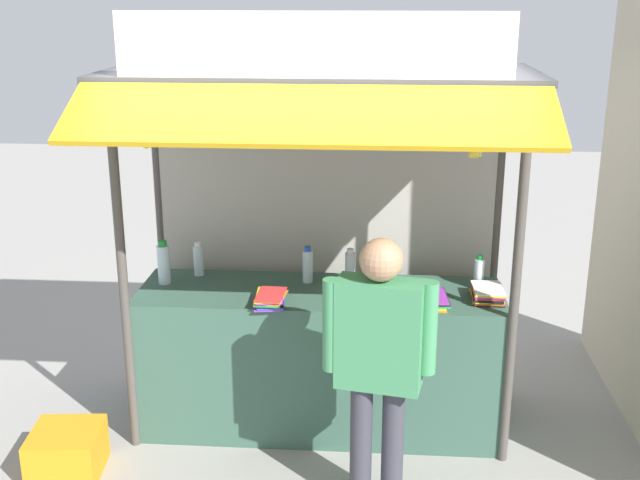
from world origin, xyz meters
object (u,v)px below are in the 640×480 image
(magazine_stack_far_left, at_px, (433,299))
(banana_bunch_inner_left, at_px, (147,136))
(water_bottle_front_left, at_px, (350,268))
(water_bottle_center, at_px, (198,260))
(banana_bunch_inner_right, at_px, (475,143))
(vendor_person, at_px, (379,352))
(banana_bunch_rightmost, at_px, (365,130))
(water_bottle_back_left, at_px, (379,270))
(water_bottle_far_right, at_px, (308,265))
(magazine_stack_front_right, at_px, (375,298))
(magazine_stack_mid_left, at_px, (487,294))
(plastic_crate, at_px, (67,452))
(water_bottle_back_right, at_px, (479,273))
(water_bottle_right, at_px, (164,263))
(magazine_stack_mid_right, at_px, (270,299))

(magazine_stack_far_left, distance_m, banana_bunch_inner_left, 2.01)
(water_bottle_front_left, bearing_deg, water_bottle_center, 174.79)
(water_bottle_front_left, distance_m, banana_bunch_inner_right, 1.33)
(vendor_person, bearing_deg, banana_bunch_inner_right, 52.38)
(banana_bunch_inner_left, xyz_separation_m, banana_bunch_rightmost, (1.24, -0.00, 0.05))
(water_bottle_back_left, height_order, banana_bunch_inner_right, banana_bunch_inner_right)
(magazine_stack_far_left, xyz_separation_m, banana_bunch_rightmost, (-0.44, -0.29, 1.11))
(water_bottle_far_right, xyz_separation_m, magazine_stack_front_right, (0.46, -0.35, -0.08))
(magazine_stack_mid_left, bearing_deg, plastic_crate, -166.24)
(water_bottle_far_right, xyz_separation_m, magazine_stack_far_left, (0.82, -0.32, -0.09))
(water_bottle_back_right, bearing_deg, plastic_crate, -161.94)
(water_bottle_back_left, xyz_separation_m, water_bottle_back_right, (0.65, 0.06, -0.03))
(water_bottle_center, distance_m, banana_bunch_inner_left, 1.20)
(water_bottle_back_left, height_order, magazine_stack_mid_left, water_bottle_back_left)
(magazine_stack_front_right, bearing_deg, water_bottle_right, 169.83)
(banana_bunch_inner_left, distance_m, banana_bunch_inner_right, 1.85)
(water_bottle_far_right, xyz_separation_m, plastic_crate, (-1.41, -0.87, -0.95))
(water_bottle_back_left, height_order, magazine_stack_front_right, water_bottle_back_left)
(water_bottle_center, relative_size, plastic_crate, 0.57)
(plastic_crate, bearing_deg, water_bottle_front_left, 26.71)
(vendor_person, bearing_deg, banana_bunch_rightmost, 113.90)
(water_bottle_center, bearing_deg, water_bottle_back_left, -8.46)
(water_bottle_back_left, distance_m, vendor_person, 0.97)
(water_bottle_far_right, distance_m, magazine_stack_mid_right, 0.47)
(magazine_stack_mid_right, xyz_separation_m, banana_bunch_inner_left, (-0.66, -0.20, 1.05))
(water_bottle_center, bearing_deg, vendor_person, -42.46)
(magazine_stack_front_right, relative_size, banana_bunch_inner_left, 0.93)
(water_bottle_back_left, distance_m, magazine_stack_front_right, 0.26)
(water_bottle_right, distance_m, banana_bunch_inner_left, 1.09)
(water_bottle_back_left, relative_size, banana_bunch_inner_left, 1.04)
(water_bottle_far_right, distance_m, plastic_crate, 1.91)
(magazine_stack_front_right, distance_m, plastic_crate, 2.13)
(water_bottle_back_left, relative_size, water_bottle_far_right, 1.15)
(water_bottle_far_right, height_order, plastic_crate, water_bottle_far_right)
(water_bottle_back_left, relative_size, water_bottle_back_right, 1.24)
(water_bottle_right, height_order, plastic_crate, water_bottle_right)
(water_bottle_far_right, xyz_separation_m, banana_bunch_rightmost, (0.38, -0.62, 1.02))
(water_bottle_center, relative_size, banana_bunch_inner_right, 0.78)
(magazine_stack_mid_right, xyz_separation_m, plastic_crate, (-1.22, -0.46, -0.87))
(magazine_stack_far_left, bearing_deg, banana_bunch_inner_left, -170.13)
(water_bottle_back_right, height_order, water_bottle_center, water_bottle_center)
(water_bottle_front_left, bearing_deg, water_bottle_right, -176.35)
(banana_bunch_rightmost, bearing_deg, plastic_crate, -171.84)
(water_bottle_front_left, bearing_deg, banana_bunch_inner_left, -152.39)
(banana_bunch_inner_left, height_order, banana_bunch_inner_right, same)
(banana_bunch_rightmost, bearing_deg, banana_bunch_inner_right, -0.06)
(water_bottle_right, bearing_deg, banana_bunch_inner_right, -14.94)
(magazine_stack_front_right, height_order, banana_bunch_rightmost, banana_bunch_rightmost)
(banana_bunch_rightmost, relative_size, vendor_person, 0.14)
(water_bottle_front_left, bearing_deg, magazine_stack_front_right, -62.59)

